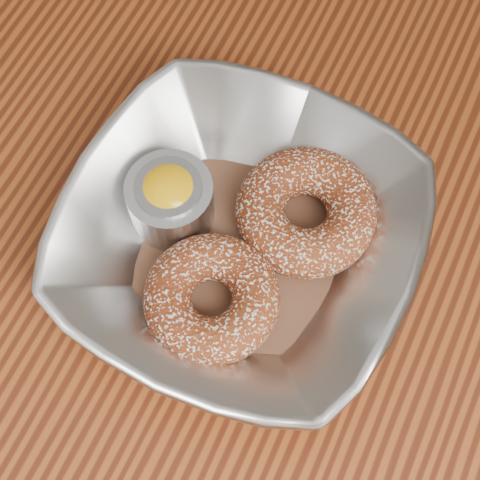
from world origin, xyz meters
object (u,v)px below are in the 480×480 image
at_px(table, 196,264).
at_px(serving_bowl, 240,241).
at_px(donut_front, 212,298).
at_px(ramekin, 171,199).
at_px(donut_back, 306,211).

relative_size(table, serving_bowl, 5.05).
height_order(donut_front, ramekin, ramekin).
height_order(serving_bowl, donut_front, serving_bowl).
height_order(donut_back, donut_front, donut_back).
bearing_deg(serving_bowl, donut_front, -89.76).
height_order(serving_bowl, ramekin, serving_bowl).
height_order(table, ramekin, ramekin).
bearing_deg(serving_bowl, ramekin, 173.48).
relative_size(serving_bowl, ramekin, 3.95).
relative_size(donut_front, ramekin, 1.51).
xyz_separation_m(table, donut_front, (0.05, -0.06, 0.12)).
bearing_deg(ramekin, serving_bowl, -6.52).
bearing_deg(donut_front, ramekin, 137.95).
height_order(donut_back, ramekin, ramekin).
relative_size(donut_back, ramekin, 1.63).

